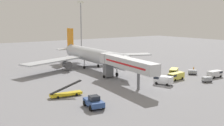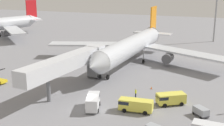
% 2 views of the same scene
% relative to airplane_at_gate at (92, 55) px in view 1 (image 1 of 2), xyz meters
% --- Properties ---
extents(ground_plane, '(300.00, 300.00, 0.00)m').
position_rel_airplane_at_gate_xyz_m(ground_plane, '(2.18, -31.06, -4.59)').
color(ground_plane, gray).
extents(airplane_at_gate, '(49.35, 45.76, 13.27)m').
position_rel_airplane_at_gate_xyz_m(airplane_at_gate, '(0.00, 0.00, 0.00)').
color(airplane_at_gate, silver).
rests_on(airplane_at_gate, ground).
extents(jet_bridge, '(5.74, 23.98, 7.13)m').
position_rel_airplane_at_gate_xyz_m(jet_bridge, '(-4.77, -23.76, 0.81)').
color(jet_bridge, silver).
rests_on(jet_bridge, ground).
extents(pushback_tug, '(3.59, 5.44, 2.43)m').
position_rel_airplane_at_gate_xyz_m(pushback_tug, '(-21.46, -35.69, -3.45)').
color(pushback_tug, '#2D4C8E').
rests_on(pushback_tug, ground).
extents(belt_loader_truck, '(7.29, 2.38, 3.35)m').
position_rel_airplane_at_gate_xyz_m(belt_loader_truck, '(-22.47, -25.73, -3.81)').
color(belt_loader_truck, yellow).
rests_on(belt_loader_truck, ground).
extents(service_van_mid_right, '(3.39, 5.19, 2.28)m').
position_rel_airplane_at_gate_xyz_m(service_van_mid_right, '(3.00, -30.35, -3.29)').
color(service_van_mid_right, white).
rests_on(service_van_mid_right, ground).
extents(service_van_near_right, '(4.84, 2.48, 1.94)m').
position_rel_airplane_at_gate_xyz_m(service_van_near_right, '(21.73, -33.16, -3.47)').
color(service_van_near_right, silver).
rests_on(service_van_near_right, ground).
extents(service_van_near_left, '(5.15, 4.40, 1.95)m').
position_rel_airplane_at_gate_xyz_m(service_van_near_left, '(14.41, -23.91, -3.46)').
color(service_van_near_left, '#E5DB4C').
rests_on(service_van_near_left, ground).
extents(service_van_outer_left, '(5.54, 2.47, 2.03)m').
position_rel_airplane_at_gate_xyz_m(service_van_outer_left, '(9.72, -28.85, -3.42)').
color(service_van_outer_left, '#E5DB4C').
rests_on(service_van_outer_left, ground).
extents(baggage_cart_far_center, '(2.73, 2.71, 1.41)m').
position_rel_airplane_at_gate_xyz_m(baggage_cart_far_center, '(19.75, -26.75, -3.80)').
color(baggage_cart_far_center, '#38383D').
rests_on(baggage_cart_far_center, ground).
extents(baggage_cart_rear_left, '(2.79, 2.17, 1.44)m').
position_rel_airplane_at_gate_xyz_m(baggage_cart_rear_left, '(14.66, -35.47, -3.79)').
color(baggage_cart_rear_left, '#38383D').
rests_on(baggage_cart_rear_left, ground).
extents(ground_crew_worker_foreground, '(0.42, 0.42, 1.66)m').
position_rel_airplane_at_gate_xyz_m(ground_crew_worker_foreground, '(23.43, -24.32, -3.71)').
color(ground_crew_worker_foreground, '#1E2333').
rests_on(ground_crew_worker_foreground, ground).
extents(ground_crew_worker_midground, '(0.41, 0.41, 1.60)m').
position_rel_airplane_at_gate_xyz_m(ground_crew_worker_midground, '(8.00, -22.92, -3.74)').
color(ground_crew_worker_midground, '#1E2333').
rests_on(ground_crew_worker_midground, ground).
extents(safety_cone_alpha, '(0.34, 0.34, 0.53)m').
position_rel_airplane_at_gate_xyz_m(safety_cone_alpha, '(9.53, -17.59, -4.33)').
color(safety_cone_alpha, black).
rests_on(safety_cone_alpha, ground).
extents(apron_light_mast, '(2.40, 2.40, 25.35)m').
position_rel_airplane_at_gate_xyz_m(apron_light_mast, '(17.54, 38.80, 13.03)').
color(apron_light_mast, '#93969B').
rests_on(apron_light_mast, ground).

